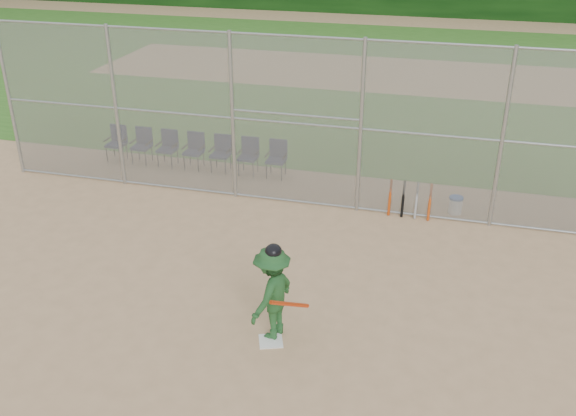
% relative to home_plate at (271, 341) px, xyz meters
% --- Properties ---
extents(ground, '(100.00, 100.00, 0.00)m').
position_rel_home_plate_xyz_m(ground, '(-0.44, 0.27, -0.01)').
color(ground, tan).
rests_on(ground, ground).
extents(grass_strip, '(100.00, 100.00, 0.00)m').
position_rel_home_plate_xyz_m(grass_strip, '(-0.44, 18.27, -0.00)').
color(grass_strip, '#32681F').
rests_on(grass_strip, ground).
extents(dirt_patch_far, '(24.00, 24.00, 0.00)m').
position_rel_home_plate_xyz_m(dirt_patch_far, '(-0.44, 18.27, 0.00)').
color(dirt_patch_far, tan).
rests_on(dirt_patch_far, ground).
extents(backstop_fence, '(16.09, 0.09, 4.00)m').
position_rel_home_plate_xyz_m(backstop_fence, '(-0.44, 5.27, 2.06)').
color(backstop_fence, gray).
rests_on(backstop_fence, ground).
extents(home_plate, '(0.50, 0.50, 0.02)m').
position_rel_home_plate_xyz_m(home_plate, '(0.00, 0.00, 0.00)').
color(home_plate, white).
rests_on(home_plate, ground).
extents(batter_at_plate, '(1.09, 1.34, 1.74)m').
position_rel_home_plate_xyz_m(batter_at_plate, '(-0.02, 0.19, 0.83)').
color(batter_at_plate, '#205024').
rests_on(batter_at_plate, ground).
extents(water_cooler, '(0.32, 0.32, 0.41)m').
position_rel_home_plate_xyz_m(water_cooler, '(2.79, 5.71, 0.20)').
color(water_cooler, white).
rests_on(water_cooler, ground).
extents(spare_bats, '(0.96, 0.32, 0.84)m').
position_rel_home_plate_xyz_m(spare_bats, '(1.76, 5.26, 0.41)').
color(spare_bats, '#D84C14').
rests_on(spare_bats, ground).
extents(chair_0, '(0.54, 0.52, 0.96)m').
position_rel_home_plate_xyz_m(chair_0, '(-6.42, 6.69, 0.47)').
color(chair_0, '#101B3D').
rests_on(chair_0, ground).
extents(chair_1, '(0.54, 0.52, 0.96)m').
position_rel_home_plate_xyz_m(chair_1, '(-5.65, 6.69, 0.47)').
color(chair_1, '#101B3D').
rests_on(chair_1, ground).
extents(chair_2, '(0.54, 0.52, 0.96)m').
position_rel_home_plate_xyz_m(chair_2, '(-4.89, 6.69, 0.47)').
color(chair_2, '#101B3D').
rests_on(chair_2, ground).
extents(chair_3, '(0.54, 0.52, 0.96)m').
position_rel_home_plate_xyz_m(chair_3, '(-4.12, 6.69, 0.47)').
color(chair_3, '#101B3D').
rests_on(chair_3, ground).
extents(chair_4, '(0.54, 0.52, 0.96)m').
position_rel_home_plate_xyz_m(chair_4, '(-3.35, 6.69, 0.47)').
color(chair_4, '#101B3D').
rests_on(chair_4, ground).
extents(chair_5, '(0.54, 0.52, 0.96)m').
position_rel_home_plate_xyz_m(chair_5, '(-2.58, 6.69, 0.47)').
color(chair_5, '#101B3D').
rests_on(chair_5, ground).
extents(chair_6, '(0.54, 0.52, 0.96)m').
position_rel_home_plate_xyz_m(chair_6, '(-1.81, 6.69, 0.47)').
color(chair_6, '#101B3D').
rests_on(chair_6, ground).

